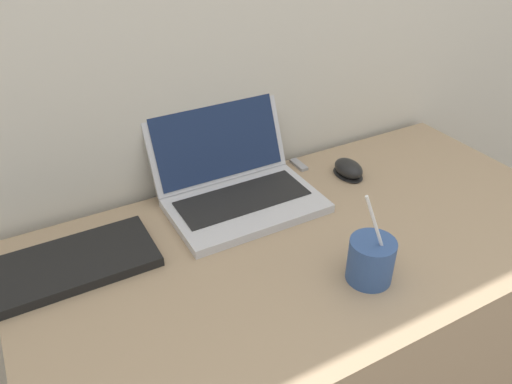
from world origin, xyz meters
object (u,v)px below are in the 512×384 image
(laptop, at_px, (236,183))
(external_keyboard, at_px, (58,268))
(drink_cup, at_px, (371,259))
(computer_mouse, at_px, (348,169))
(usb_stick, at_px, (299,165))

(laptop, height_order, external_keyboard, laptop)
(laptop, distance_m, drink_cup, 0.37)
(computer_mouse, bearing_deg, usb_stick, 129.83)
(laptop, bearing_deg, drink_cup, -75.17)
(drink_cup, xyz_separation_m, computer_mouse, (0.20, 0.32, -0.03))
(laptop, xyz_separation_m, external_keyboard, (-0.41, -0.06, -0.03))
(laptop, bearing_deg, usb_stick, 15.36)
(external_keyboard, distance_m, usb_stick, 0.64)
(external_keyboard, bearing_deg, drink_cup, -30.50)
(usb_stick, bearing_deg, laptop, -164.64)
(laptop, relative_size, drink_cup, 1.71)
(computer_mouse, xyz_separation_m, usb_stick, (-0.08, 0.10, -0.01))
(drink_cup, bearing_deg, usb_stick, 74.43)
(laptop, height_order, drink_cup, laptop)
(computer_mouse, distance_m, external_keyboard, 0.71)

